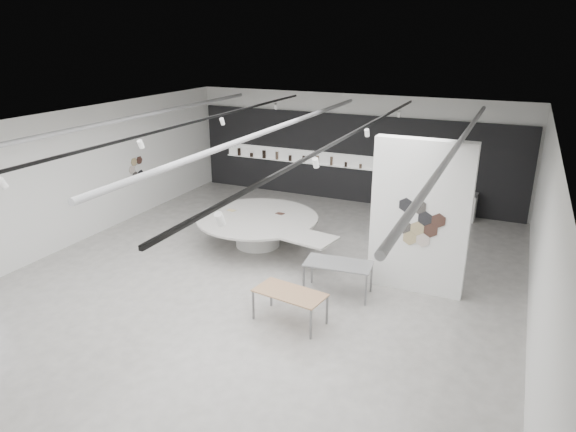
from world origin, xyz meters
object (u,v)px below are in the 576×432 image
at_px(partition_column, 420,218).
at_px(kitchen_counter, 451,205).
at_px(display_island, 259,227).
at_px(sample_table_wood, 290,294).
at_px(sample_table_stone, 338,266).

xyz_separation_m(partition_column, kitchen_counter, (0.08, 5.55, -1.36)).
distance_m(partition_column, display_island, 4.77).
relative_size(display_island, sample_table_wood, 2.93).
bearing_deg(sample_table_stone, kitchen_counter, 75.95).
bearing_deg(display_island, sample_table_stone, -21.06).
height_order(display_island, sample_table_stone, display_island).
height_order(sample_table_stone, kitchen_counter, kitchen_counter).
bearing_deg(partition_column, sample_table_stone, -147.47).
xyz_separation_m(sample_table_wood, sample_table_stone, (0.50, 1.59, 0.07)).
bearing_deg(kitchen_counter, display_island, -132.73).
xyz_separation_m(partition_column, display_island, (-4.54, 0.79, -1.23)).
bearing_deg(sample_table_wood, display_island, 126.33).
height_order(partition_column, sample_table_stone, partition_column).
bearing_deg(partition_column, sample_table_wood, -128.68).
distance_m(display_island, sample_table_stone, 3.48).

